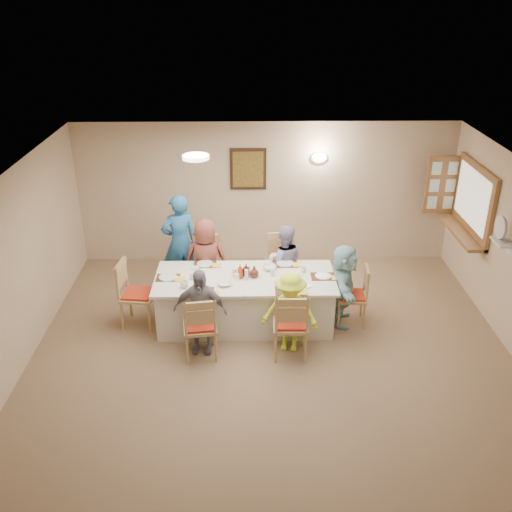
{
  "coord_description": "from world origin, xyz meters",
  "views": [
    {
      "loc": [
        -0.32,
        -5.91,
        4.56
      ],
      "look_at": [
        -0.2,
        1.4,
        1.05
      ],
      "focal_mm": 40.0,
      "sensor_mm": 36.0,
      "label": 1
    }
  ],
  "objects_px": {
    "desk_fan": "(503,232)",
    "chair_right_end": "(351,295)",
    "chair_back_left": "(207,268)",
    "diner_front_right": "(290,312)",
    "diner_back_left": "(206,261)",
    "diner_front_left": "(200,311)",
    "serving_hatch": "(474,201)",
    "chair_back_right": "(283,267)",
    "chair_left_end": "(138,294)",
    "dining_table": "(245,300)",
    "chair_front_left": "(200,325)",
    "caregiver": "(180,242)",
    "condiment_ketchup": "(240,271)",
    "chair_front_right": "(290,323)",
    "diner_back_right": "(284,264)",
    "diner_right_end": "(343,285)"
  },
  "relations": [
    {
      "from": "serving_hatch",
      "to": "diner_front_left",
      "type": "relative_size",
      "value": 1.22
    },
    {
      "from": "chair_back_left",
      "to": "chair_back_right",
      "type": "height_order",
      "value": "chair_back_right"
    },
    {
      "from": "dining_table",
      "to": "condiment_ketchup",
      "type": "distance_m",
      "value": 0.49
    },
    {
      "from": "diner_front_right",
      "to": "chair_left_end",
      "type": "bearing_deg",
      "value": 174.19
    },
    {
      "from": "chair_front_right",
      "to": "caregiver",
      "type": "relative_size",
      "value": 0.62
    },
    {
      "from": "chair_front_left",
      "to": "diner_back_right",
      "type": "bearing_deg",
      "value": -136.89
    },
    {
      "from": "serving_hatch",
      "to": "diner_front_right",
      "type": "height_order",
      "value": "serving_hatch"
    },
    {
      "from": "chair_front_left",
      "to": "chair_right_end",
      "type": "xyz_separation_m",
      "value": [
        2.15,
        0.8,
        -0.02
      ]
    },
    {
      "from": "chair_back_left",
      "to": "serving_hatch",
      "type": "bearing_deg",
      "value": 2.11
    },
    {
      "from": "chair_back_right",
      "to": "condiment_ketchup",
      "type": "relative_size",
      "value": 4.69
    },
    {
      "from": "chair_back_right",
      "to": "diner_back_right",
      "type": "height_order",
      "value": "diner_back_right"
    },
    {
      "from": "desk_fan",
      "to": "dining_table",
      "type": "relative_size",
      "value": 0.12
    },
    {
      "from": "chair_front_left",
      "to": "chair_left_end",
      "type": "height_order",
      "value": "chair_left_end"
    },
    {
      "from": "chair_back_left",
      "to": "chair_back_right",
      "type": "xyz_separation_m",
      "value": [
        1.2,
        0.0,
        0.01
      ]
    },
    {
      "from": "chair_right_end",
      "to": "diner_back_right",
      "type": "height_order",
      "value": "diner_back_right"
    },
    {
      "from": "chair_left_end",
      "to": "chair_right_end",
      "type": "distance_m",
      "value": 3.1
    },
    {
      "from": "chair_left_end",
      "to": "diner_front_left",
      "type": "relative_size",
      "value": 0.82
    },
    {
      "from": "diner_front_left",
      "to": "diner_back_left",
      "type": "bearing_deg",
      "value": 96.27
    },
    {
      "from": "dining_table",
      "to": "diner_back_right",
      "type": "xyz_separation_m",
      "value": [
        0.6,
        0.68,
        0.26
      ]
    },
    {
      "from": "desk_fan",
      "to": "chair_front_left",
      "type": "relative_size",
      "value": 0.32
    },
    {
      "from": "chair_front_right",
      "to": "diner_front_right",
      "type": "height_order",
      "value": "diner_front_right"
    },
    {
      "from": "diner_back_left",
      "to": "chair_back_left",
      "type": "bearing_deg",
      "value": -91.85
    },
    {
      "from": "diner_front_left",
      "to": "diner_right_end",
      "type": "relative_size",
      "value": 0.99
    },
    {
      "from": "dining_table",
      "to": "chair_front_right",
      "type": "relative_size",
      "value": 2.6
    },
    {
      "from": "chair_back_left",
      "to": "diner_front_right",
      "type": "distance_m",
      "value": 1.91
    },
    {
      "from": "diner_front_left",
      "to": "caregiver",
      "type": "distance_m",
      "value": 1.89
    },
    {
      "from": "dining_table",
      "to": "caregiver",
      "type": "xyz_separation_m",
      "value": [
        -1.05,
        1.15,
        0.42
      ]
    },
    {
      "from": "serving_hatch",
      "to": "diner_back_left",
      "type": "relative_size",
      "value": 1.09
    },
    {
      "from": "dining_table",
      "to": "diner_right_end",
      "type": "relative_size",
      "value": 2.06
    },
    {
      "from": "chair_back_right",
      "to": "caregiver",
      "type": "relative_size",
      "value": 0.64
    },
    {
      "from": "chair_right_end",
      "to": "diner_back_left",
      "type": "distance_m",
      "value": 2.27
    },
    {
      "from": "dining_table",
      "to": "diner_back_left",
      "type": "relative_size",
      "value": 1.87
    },
    {
      "from": "desk_fan",
      "to": "chair_right_end",
      "type": "height_order",
      "value": "desk_fan"
    },
    {
      "from": "chair_back_right",
      "to": "diner_front_right",
      "type": "relative_size",
      "value": 0.88
    },
    {
      "from": "desk_fan",
      "to": "chair_front_left",
      "type": "xyz_separation_m",
      "value": [
        -4.06,
        -0.55,
        -1.08
      ]
    },
    {
      "from": "diner_right_end",
      "to": "diner_front_right",
      "type": "bearing_deg",
      "value": 140.22
    },
    {
      "from": "diner_front_right",
      "to": "diner_right_end",
      "type": "distance_m",
      "value": 1.07
    },
    {
      "from": "chair_left_end",
      "to": "dining_table",
      "type": "bearing_deg",
      "value": -83.6
    },
    {
      "from": "serving_hatch",
      "to": "chair_back_right",
      "type": "height_order",
      "value": "serving_hatch"
    },
    {
      "from": "diner_front_left",
      "to": "diner_front_right",
      "type": "relative_size",
      "value": 1.06
    },
    {
      "from": "diner_back_left",
      "to": "diner_front_left",
      "type": "distance_m",
      "value": 1.36
    },
    {
      "from": "diner_front_right",
      "to": "condiment_ketchup",
      "type": "relative_size",
      "value": 5.32
    },
    {
      "from": "chair_back_right",
      "to": "condiment_ketchup",
      "type": "bearing_deg",
      "value": -137.98
    },
    {
      "from": "chair_back_right",
      "to": "diner_back_left",
      "type": "xyz_separation_m",
      "value": [
        -1.2,
        -0.12,
        0.18
      ]
    },
    {
      "from": "desk_fan",
      "to": "chair_front_left",
      "type": "bearing_deg",
      "value": -172.32
    },
    {
      "from": "chair_left_end",
      "to": "diner_back_left",
      "type": "bearing_deg",
      "value": -48.01
    },
    {
      "from": "serving_hatch",
      "to": "chair_front_left",
      "type": "relative_size",
      "value": 1.58
    },
    {
      "from": "chair_back_right",
      "to": "chair_left_end",
      "type": "relative_size",
      "value": 1.02
    },
    {
      "from": "chair_back_right",
      "to": "chair_left_end",
      "type": "bearing_deg",
      "value": -168.34
    },
    {
      "from": "diner_front_left",
      "to": "desk_fan",
      "type": "bearing_deg",
      "value": 12.27
    }
  ]
}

